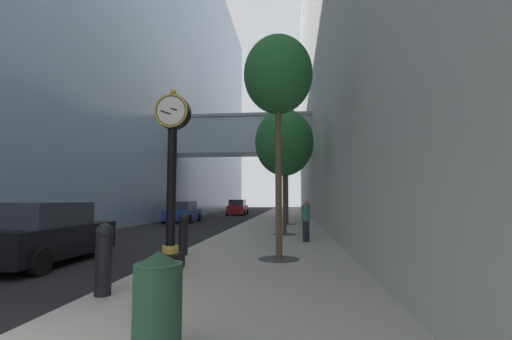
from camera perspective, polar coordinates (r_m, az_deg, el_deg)
ground_plane at (r=29.71m, az=-0.85°, el=-8.11°), size 110.00×110.00×0.00m
sidewalk_right at (r=32.51m, az=4.28°, el=-7.69°), size 5.10×80.00×0.14m
building_block_left at (r=38.73m, az=-18.24°, el=18.28°), size 21.40×80.00×33.60m
building_block_right at (r=36.02m, az=16.05°, el=18.96°), size 9.00×80.00×32.24m
street_clock at (r=8.74m, az=-13.33°, el=0.27°), size 0.84×0.55×4.29m
bollard_nearest at (r=6.72m, az=-23.13°, el=-12.71°), size 0.29×0.29×1.20m
bollard_third at (r=10.77m, az=-11.54°, el=-9.84°), size 0.29×0.29×1.20m
street_tree_near at (r=10.38m, az=3.55°, el=14.63°), size 1.93×1.93×6.22m
street_tree_mid_near at (r=16.89m, az=4.52°, el=4.37°), size 2.75×2.75×5.87m
street_tree_mid_far at (r=23.81m, az=4.91°, el=3.45°), size 2.58×2.58×6.50m
trash_bin at (r=4.20m, az=-15.44°, el=-19.31°), size 0.53×0.53×1.05m
pedestrian_walking at (r=13.95m, az=7.96°, el=-7.75°), size 0.41×0.41×1.64m
car_red_near at (r=40.97m, az=-2.95°, el=-6.01°), size 2.08×4.52×1.74m
car_blue_mid at (r=28.02m, az=-11.64°, el=-6.61°), size 2.17×4.53×1.61m
car_black_far at (r=11.44m, az=-30.80°, el=-8.78°), size 2.20×4.42×1.67m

